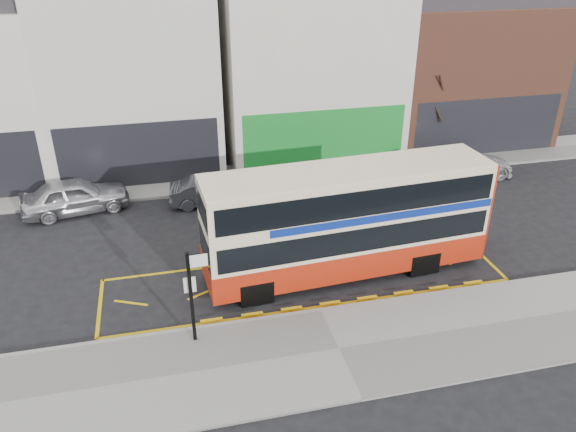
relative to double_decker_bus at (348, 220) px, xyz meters
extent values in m
plane|color=black|center=(-1.58, -1.83, -2.10)|extent=(120.00, 120.00, 0.00)
cube|color=gray|center=(-1.58, -4.13, -2.03)|extent=(40.00, 4.00, 0.15)
cube|color=gray|center=(-1.58, -2.21, -2.03)|extent=(40.00, 0.15, 0.15)
cube|color=gray|center=(-1.58, 9.17, -2.03)|extent=(50.00, 3.00, 0.15)
cube|color=silver|center=(-7.08, 13.17, 2.40)|extent=(8.00, 8.00, 9.00)
cube|color=black|center=(-7.08, 9.19, -0.50)|extent=(7.36, 0.06, 3.20)
cube|color=black|center=(-7.08, 9.21, -0.70)|extent=(5.60, 0.04, 2.00)
cube|color=beige|center=(1.92, 13.17, 2.15)|extent=(9.00, 8.00, 8.50)
cube|color=#168028|center=(1.92, 9.19, -0.50)|extent=(8.28, 0.06, 3.20)
cube|color=black|center=(1.92, 9.21, -0.70)|extent=(6.30, 0.04, 2.00)
cube|color=brown|center=(10.92, 13.17, 1.65)|extent=(9.00, 8.00, 7.50)
cube|color=black|center=(10.92, 9.19, -0.50)|extent=(8.28, 0.06, 3.20)
cube|color=black|center=(10.92, 9.21, -0.70)|extent=(6.30, 0.04, 2.00)
cube|color=beige|center=(-0.03, 0.00, 0.05)|extent=(10.10, 2.91, 3.67)
cube|color=#A6210D|center=(-0.03, 0.00, -1.29)|extent=(10.14, 2.95, 1.00)
cube|color=#A6210D|center=(4.92, 0.32, 0.05)|extent=(0.21, 2.31, 3.67)
cube|color=black|center=(-0.03, 0.00, -0.20)|extent=(9.70, 2.95, 0.86)
cube|color=black|center=(-0.03, 0.00, 1.16)|extent=(9.70, 2.95, 0.91)
cube|color=navy|center=(0.87, 0.06, 0.53)|extent=(8.11, 2.83, 0.27)
cube|color=black|center=(-4.99, -0.33, -0.42)|extent=(0.20, 2.08, 1.45)
cube|color=black|center=(-4.99, -0.33, 1.16)|extent=(0.20, 2.08, 0.91)
cube|color=black|center=(-4.98, -0.33, 0.44)|extent=(0.15, 1.59, 0.32)
cube|color=beige|center=(-0.03, 0.00, 1.84)|extent=(10.09, 2.82, 0.11)
cylinder|color=black|center=(-3.49, -1.24, -1.65)|extent=(0.92, 0.31, 0.91)
cylinder|color=black|center=(-3.63, 0.78, -1.65)|extent=(0.92, 0.31, 0.91)
cylinder|color=black|center=(2.66, -0.84, -1.65)|extent=(0.92, 0.31, 0.91)
cylinder|color=black|center=(2.52, 1.18, -1.65)|extent=(0.92, 0.31, 0.91)
cube|color=black|center=(-5.65, -2.75, -0.44)|extent=(0.10, 0.10, 3.02)
cube|color=white|center=(-5.35, -2.73, 0.77)|extent=(0.55, 0.06, 0.44)
cube|color=white|center=(-5.66, -2.69, -0.04)|extent=(0.35, 0.04, 0.50)
imported|color=#BBBBC0|center=(-9.92, 7.22, -1.34)|extent=(4.73, 2.61, 1.52)
imported|color=#494B51|center=(-3.98, 6.61, -1.46)|extent=(4.01, 1.68, 1.29)
imported|color=silver|center=(8.53, 6.87, -1.41)|extent=(4.82, 2.12, 1.38)
cylinder|color=black|center=(7.89, 9.93, -1.01)|extent=(0.24, 0.24, 2.18)
camera|label=1|loc=(-5.98, -16.27, 9.09)|focal=35.00mm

